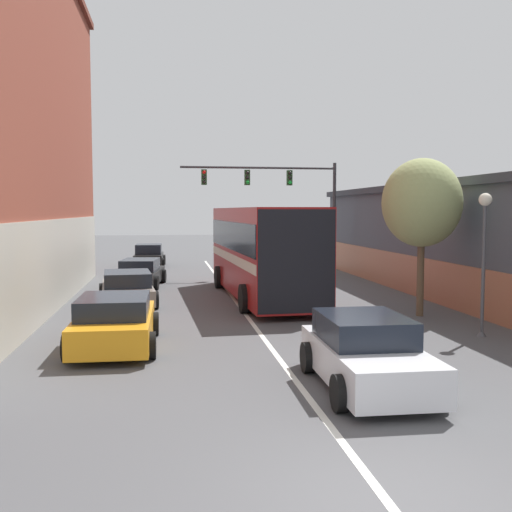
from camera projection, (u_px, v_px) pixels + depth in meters
ground_plane at (391, 507)px, 7.10m from camera, size 160.00×160.00×0.00m
lane_center_line at (241, 309)px, 21.39m from camera, size 0.14×40.97×0.01m
bus at (262, 248)px, 23.87m from camera, size 3.26×10.95×3.61m
hatchback_foreground at (366, 354)px, 11.83m from camera, size 2.07×4.16×1.42m
parked_car_left_near at (115, 322)px, 15.27m from camera, size 2.17×4.43×1.35m
parked_car_left_mid at (141, 273)px, 27.68m from camera, size 2.34×4.57×1.27m
parked_car_left_far at (149, 256)px, 37.47m from camera, size 2.04×3.88×1.41m
parked_car_left_distant at (127, 288)px, 22.39m from camera, size 2.40×4.62×1.25m
traffic_signal_gantry at (283, 191)px, 31.89m from camera, size 8.37×0.36×6.07m
street_lamp at (484, 245)px, 16.52m from camera, size 0.36×0.36×3.99m
street_tree_near at (422, 203)px, 19.68m from camera, size 2.65×2.39×5.22m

